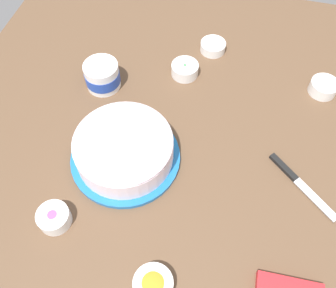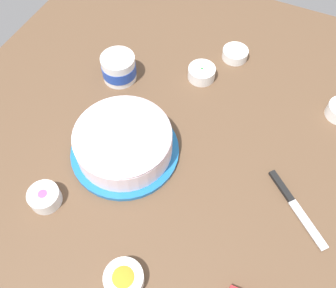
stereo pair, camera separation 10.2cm
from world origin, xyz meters
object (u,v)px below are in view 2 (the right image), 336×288
Objects in this scene: spreading_knife at (292,201)px; sprinkle_bowl_orange at (123,278)px; sprinkle_bowl_blue at (235,54)px; frosted_cake at (124,143)px; frosting_tub at (119,67)px; sprinkle_bowl_green at (202,72)px; sprinkle_bowl_rainbow at (44,197)px.

spreading_knife is 2.08× the size of sprinkle_bowl_orange.
sprinkle_bowl_blue reaches higher than spreading_knife.
frosted_cake reaches higher than frosting_tub.
frosting_tub is 0.27m from sprinkle_bowl_green.
sprinkle_bowl_orange is at bearing 49.69° from spreading_knife.
sprinkle_bowl_orange is at bearing 119.67° from frosting_tub.
frosted_cake is at bearing 76.14° from sprinkle_bowl_green.
sprinkle_bowl_rainbow is at bearing 70.51° from sprinkle_bowl_green.
frosting_tub is at bearing 24.73° from sprinkle_bowl_green.
frosted_cake reaches higher than sprinkle_bowl_rainbow.
sprinkle_bowl_blue is at bearing -117.43° from sprinkle_bowl_green.
frosted_cake reaches higher than sprinkle_bowl_green.
sprinkle_bowl_rainbow reaches higher than spreading_knife.
sprinkle_bowl_blue is (-0.27, -0.71, -0.01)m from sprinkle_bowl_rainbow.
sprinkle_bowl_green is at bearing -109.49° from sprinkle_bowl_rainbow.
frosted_cake is 0.37m from sprinkle_bowl_green.
sprinkle_bowl_rainbow reaches higher than sprinkle_bowl_green.
sprinkle_bowl_green is (-0.24, -0.11, -0.02)m from frosting_tub.
frosting_tub is at bearing -17.85° from spreading_knife.
frosted_cake reaches higher than sprinkle_bowl_blue.
sprinkle_bowl_green is at bearing -103.86° from frosted_cake.
sprinkle_bowl_green is at bearing -83.44° from sprinkle_bowl_orange.
sprinkle_bowl_green is 1.03× the size of sprinkle_bowl_blue.
spreading_knife is at bearing 162.15° from frosting_tub.
sprinkle_bowl_orange is (-0.01, 0.80, 0.00)m from sprinkle_bowl_blue.
sprinkle_bowl_orange is at bearing 161.81° from sprinkle_bowl_rainbow.
sprinkle_bowl_blue is at bearing -111.05° from sprinkle_bowl_rainbow.
sprinkle_bowl_green is 0.95× the size of sprinkle_bowl_orange.
frosting_tub is 1.28× the size of sprinkle_bowl_blue.
frosting_tub is 0.57× the size of spreading_knife.
sprinkle_bowl_blue is (-0.16, -0.49, -0.03)m from frosted_cake.
frosting_tub is 0.66m from spreading_knife.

